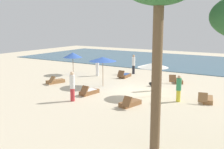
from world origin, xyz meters
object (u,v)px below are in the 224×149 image
Objects in this scene: person_2 at (134,64)px; umbrella_1 at (73,55)px; lounger_3 at (125,75)px; person_5 at (157,79)px; lounger_0 at (207,99)px; lounger_5 at (55,81)px; lounger_1 at (89,92)px; dog at (154,84)px; person_3 at (72,86)px; lounger_4 at (178,81)px; person_1 at (97,67)px; lounger_2 at (130,103)px; person_4 at (179,88)px; umbrella_3 at (103,59)px; umbrella_0 at (153,65)px.

umbrella_1 is at bearing -145.10° from person_2.
lounger_3 is (4.99, 1.37, -1.73)m from umbrella_1.
umbrella_1 is 9.74m from person_5.
lounger_5 reaches higher than lounger_0.
umbrella_1 is 1.25× the size of lounger_3.
lounger_1 is 2.09× the size of dog.
lounger_0 is at bearing 17.69° from lounger_1.
person_3 is 6.56m from person_5.
lounger_4 is 1.06× the size of person_1.
umbrella_1 is at bearing 129.45° from person_3.
lounger_2 is at bearing -33.15° from umbrella_1.
umbrella_1 is at bearing 162.09° from person_4.
umbrella_3 is 4.50m from dog.
umbrella_3 reaches higher than lounger_0.
person_2 is at bearing 134.40° from dog.
umbrella_1 is at bearing 152.83° from umbrella_3.
lounger_4 is 9.87m from person_3.
umbrella_0 is 1.31× the size of person_5.
lounger_2 is (-0.26, -2.75, -2.00)m from umbrella_0.
lounger_3 is 5.56m from person_5.
person_4 is at bearing -9.58° from umbrella_3.
lounger_0 is 1.01× the size of lounger_4.
person_2 reaches higher than lounger_2.
umbrella_1 reaches higher than person_5.
person_3 is 1.13× the size of person_4.
umbrella_3 reaches higher than lounger_4.
person_4 is at bearing -7.77° from umbrella_0.
umbrella_1 reaches higher than person_4.
lounger_1 is 5.18m from person_5.
lounger_3 is 0.98× the size of lounger_4.
umbrella_0 is 1.36× the size of person_4.
umbrella_3 is at bearing 140.54° from lounger_2.
lounger_2 is 1.01× the size of lounger_3.
umbrella_3 is 4.57m from lounger_3.
person_5 is (7.12, -2.44, 0.06)m from person_1.
lounger_0 is 7.95m from lounger_1.
person_2 is at bearing 64.19° from lounger_5.
lounger_4 is 0.91× the size of person_3.
dog is (2.86, 4.77, 0.02)m from lounger_1.
person_1 is (-7.52, -1.06, 0.66)m from lounger_4.
person_5 is at bearing -47.74° from person_2.
lounger_2 reaches higher than lounger_4.
lounger_0 is 1.03× the size of lounger_1.
person_4 is 2.08× the size of dog.
lounger_4 is at bearing 83.57° from person_5.
lounger_0 is at bearing 30.28° from person_3.
lounger_0 is 5.86m from lounger_4.
lounger_0 is at bearing 4.63° from lounger_5.
person_5 is at bearing 91.72° from lounger_2.
lounger_2 is at bearing -95.34° from umbrella_0.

